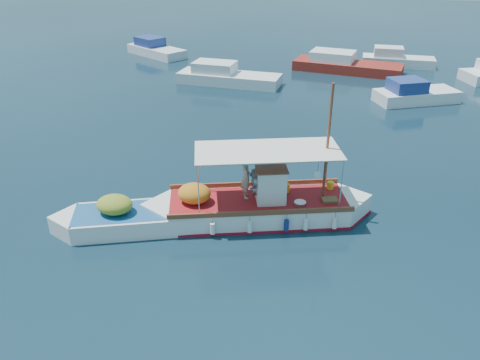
# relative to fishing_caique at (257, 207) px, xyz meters

# --- Properties ---
(ground) EXTENTS (160.00, 160.00, 0.00)m
(ground) POSITION_rel_fishing_caique_xyz_m (0.74, 0.04, -0.50)
(ground) COLOR black
(ground) RESTS_ON ground
(fishing_caique) EXTENTS (8.79, 4.38, 5.61)m
(fishing_caique) POSITION_rel_fishing_caique_xyz_m (0.00, 0.00, 0.00)
(fishing_caique) COLOR white
(fishing_caique) RESTS_ON ground
(dinghy) EXTENTS (6.28, 3.45, 1.64)m
(dinghy) POSITION_rel_fishing_caique_xyz_m (-4.34, -1.70, -0.16)
(dinghy) COLOR white
(dinghy) RESTS_ON ground
(bg_boat_nw) EXTENTS (7.95, 2.98, 1.80)m
(bg_boat_nw) POSITION_rel_fishing_caique_xyz_m (-5.91, 18.55, -0.01)
(bg_boat_nw) COLOR silver
(bg_boat_nw) RESTS_ON ground
(bg_boat_n) EXTENTS (9.14, 4.30, 1.80)m
(bg_boat_n) POSITION_rel_fishing_caique_xyz_m (2.82, 24.28, -0.01)
(bg_boat_n) COLOR maroon
(bg_boat_n) RESTS_ON ground
(bg_boat_ne) EXTENTS (5.91, 4.34, 1.80)m
(bg_boat_ne) POSITION_rel_fishing_caique_xyz_m (7.65, 16.92, -0.01)
(bg_boat_ne) COLOR silver
(bg_boat_ne) RESTS_ON ground
(bg_boat_far_w) EXTENTS (6.62, 5.32, 1.80)m
(bg_boat_far_w) POSITION_rel_fishing_caique_xyz_m (-14.87, 26.56, -0.01)
(bg_boat_far_w) COLOR silver
(bg_boat_far_w) RESTS_ON ground
(bg_boat_far_n) EXTENTS (6.06, 2.12, 1.80)m
(bg_boat_far_n) POSITION_rel_fishing_caique_xyz_m (7.16, 27.15, -0.01)
(bg_boat_far_n) COLOR silver
(bg_boat_far_n) RESTS_ON ground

